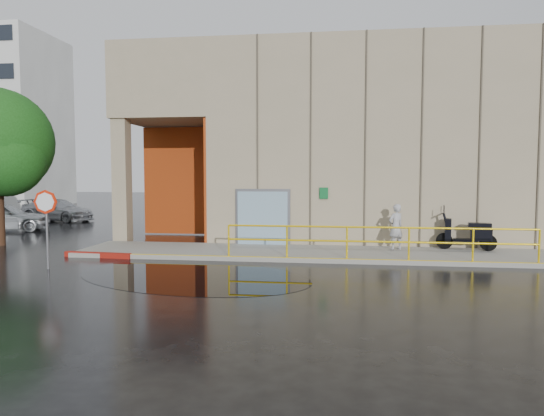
{
  "coord_description": "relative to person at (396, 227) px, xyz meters",
  "views": [
    {
      "loc": [
        2.92,
        -12.15,
        2.8
      ],
      "look_at": [
        0.94,
        3.0,
        1.74
      ],
      "focal_mm": 32.0,
      "sensor_mm": 36.0,
      "label": 1
    }
  ],
  "objects": [
    {
      "name": "sidewalk",
      "position": [
        -1.05,
        -0.71,
        -0.88
      ],
      "size": [
        20.0,
        3.0,
        0.15
      ],
      "primitive_type": "cube",
      "color": "gray",
      "rests_on": "ground"
    },
    {
      "name": "car_a",
      "position": [
        -18.29,
        4.34,
        -0.23
      ],
      "size": [
        4.61,
        3.21,
        1.46
      ],
      "primitive_type": "imported",
      "rotation": [
        0.0,
        0.0,
        1.96
      ],
      "color": "silver",
      "rests_on": "ground"
    },
    {
      "name": "stop_sign",
      "position": [
        -10.55,
        -4.18,
        0.77
      ],
      "size": [
        0.71,
        0.11,
        2.35
      ],
      "rotation": [
        0.0,
        0.0,
        -0.33
      ],
      "color": "slate",
      "rests_on": "ground"
    },
    {
      "name": "car_c",
      "position": [
        -18.64,
        9.64,
        -0.3
      ],
      "size": [
        4.82,
        2.75,
        1.32
      ],
      "primitive_type": "imported",
      "rotation": [
        0.0,
        0.0,
        1.36
      ],
      "color": "#A9ABB0",
      "rests_on": "ground"
    },
    {
      "name": "person",
      "position": [
        0.0,
        0.0,
        0.0
      ],
      "size": [
        0.7,
        0.64,
        1.61
      ],
      "primitive_type": "imported",
      "rotation": [
        0.0,
        0.0,
        3.72
      ],
      "color": "#A2A1A6",
      "rests_on": "sidewalk"
    },
    {
      "name": "ground",
      "position": [
        -5.05,
        -5.21,
        -0.96
      ],
      "size": [
        120.0,
        120.0,
        0.0
      ],
      "primitive_type": "plane",
      "color": "black",
      "rests_on": "ground"
    },
    {
      "name": "red_curb",
      "position": [
        -10.05,
        -2.11,
        -0.87
      ],
      "size": [
        2.41,
        0.37,
        0.18
      ],
      "primitive_type": "cube",
      "rotation": [
        0.0,
        0.0,
        -0.08
      ],
      "color": "maroon",
      "rests_on": "ground"
    },
    {
      "name": "puddle",
      "position": [
        -6.05,
        -4.57,
        -0.95
      ],
      "size": [
        7.72,
        5.87,
        0.01
      ],
      "primitive_type": "cube",
      "rotation": [
        0.0,
        0.0,
        -0.27
      ],
      "color": "black",
      "rests_on": "ground"
    },
    {
      "name": "guardrail",
      "position": [
        -0.8,
        -2.06,
        -0.28
      ],
      "size": [
        9.56,
        0.06,
        1.03
      ],
      "color": "#E3BA0B",
      "rests_on": "sidewalk"
    },
    {
      "name": "scooter",
      "position": [
        2.47,
        0.24,
        0.08
      ],
      "size": [
        2.04,
        1.01,
        1.55
      ],
      "rotation": [
        0.0,
        0.0,
        -0.19
      ],
      "color": "black",
      "rests_on": "sidewalk"
    },
    {
      "name": "building",
      "position": [
        0.05,
        5.77,
        3.25
      ],
      "size": [
        20.0,
        10.17,
        8.0
      ],
      "color": "gray",
      "rests_on": "ground"
    }
  ]
}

